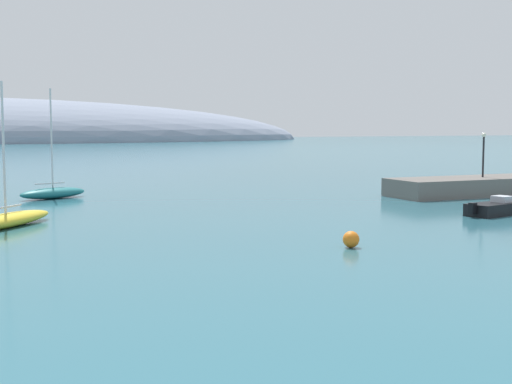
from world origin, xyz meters
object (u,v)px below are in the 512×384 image
Objects in this scene: sailboat_yellow_outer_mooring at (6,219)px; motorboat_black_outer at (496,208)px; harbor_lamp_post at (483,149)px; sailboat_teal_near_shore at (53,192)px; mooring_buoy_orange at (351,239)px.

motorboat_black_outer is at bearing -61.73° from sailboat_yellow_outer_mooring.
sailboat_teal_near_shore is at bearing 160.38° from harbor_lamp_post.
mooring_buoy_orange is (9.29, -28.90, -0.11)m from sailboat_teal_near_shore.
harbor_lamp_post is at bearing 39.18° from motorboat_black_outer.
sailboat_teal_near_shore reaches higher than harbor_lamp_post.
motorboat_black_outer reaches higher than mooring_buoy_orange.
mooring_buoy_orange is at bearing -143.99° from harbor_lamp_post.
sailboat_teal_near_shore is 15.89m from sailboat_yellow_outer_mooring.
mooring_buoy_orange is at bearing -92.02° from sailboat_yellow_outer_mooring.
mooring_buoy_orange is 29.39m from harbor_lamp_post.
mooring_buoy_orange is at bearing -168.55° from motorboat_black_outer.
sailboat_teal_near_shore is 30.36m from mooring_buoy_orange.
harbor_lamp_post is (32.91, -11.74, 3.27)m from sailboat_teal_near_shore.
motorboat_black_outer is 1.35× the size of harbor_lamp_post.
motorboat_black_outer is 16.42m from mooring_buoy_orange.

